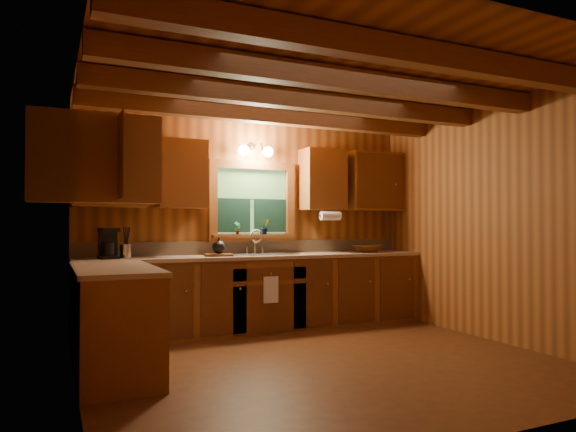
{
  "coord_description": "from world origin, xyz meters",
  "views": [
    {
      "loc": [
        -2.3,
        -4.22,
        1.25
      ],
      "look_at": [
        0.0,
        0.8,
        1.35
      ],
      "focal_mm": 32.64,
      "sensor_mm": 36.0,
      "label": 1
    }
  ],
  "objects_px": {
    "sink": "(260,258)",
    "wicker_basket": "(368,248)",
    "cutting_board": "(219,255)",
    "coffee_maker": "(108,243)"
  },
  "relations": [
    {
      "from": "sink",
      "to": "wicker_basket",
      "type": "bearing_deg",
      "value": -2.22
    },
    {
      "from": "cutting_board",
      "to": "wicker_basket",
      "type": "distance_m",
      "value": 2.03
    },
    {
      "from": "sink",
      "to": "wicker_basket",
      "type": "distance_m",
      "value": 1.49
    },
    {
      "from": "coffee_maker",
      "to": "cutting_board",
      "type": "relative_size",
      "value": 1.06
    },
    {
      "from": "coffee_maker",
      "to": "wicker_basket",
      "type": "relative_size",
      "value": 0.8
    },
    {
      "from": "cutting_board",
      "to": "wicker_basket",
      "type": "bearing_deg",
      "value": 10.86
    },
    {
      "from": "sink",
      "to": "wicker_basket",
      "type": "height_order",
      "value": "sink"
    },
    {
      "from": "coffee_maker",
      "to": "cutting_board",
      "type": "distance_m",
      "value": 1.2
    },
    {
      "from": "coffee_maker",
      "to": "wicker_basket",
      "type": "xyz_separation_m",
      "value": [
        3.21,
        -0.05,
        -0.11
      ]
    },
    {
      "from": "coffee_maker",
      "to": "wicker_basket",
      "type": "bearing_deg",
      "value": -11.29
    }
  ]
}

